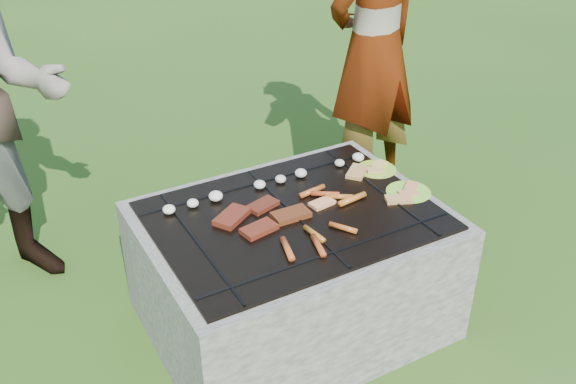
% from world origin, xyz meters
% --- Properties ---
extents(lawn, '(60.00, 60.00, 0.00)m').
position_xyz_m(lawn, '(0.00, 0.00, 0.00)').
color(lawn, '#1F4411').
rests_on(lawn, ground).
extents(fire_pit, '(1.30, 1.00, 0.62)m').
position_xyz_m(fire_pit, '(0.00, 0.00, 0.28)').
color(fire_pit, '#A49B92').
rests_on(fire_pit, ground).
extents(mushrooms, '(1.06, 0.06, 0.05)m').
position_xyz_m(mushrooms, '(0.01, 0.27, 0.63)').
color(mushrooms, white).
rests_on(mushrooms, fire_pit).
extents(pork_slabs, '(0.41, 0.28, 0.02)m').
position_xyz_m(pork_slabs, '(-0.14, 0.04, 0.62)').
color(pork_slabs, '#9C301C').
rests_on(pork_slabs, fire_pit).
extents(sausages, '(0.55, 0.47, 0.03)m').
position_xyz_m(sausages, '(0.10, -0.09, 0.62)').
color(sausages, '#C37020').
rests_on(sausages, fire_pit).
extents(bread_on_grate, '(0.45, 0.43, 0.02)m').
position_xyz_m(bread_on_grate, '(0.38, 0.04, 0.62)').
color(bread_on_grate, '#F8B97F').
rests_on(bread_on_grate, fire_pit).
extents(plate_far, '(0.22, 0.22, 0.03)m').
position_xyz_m(plate_far, '(0.56, 0.16, 0.61)').
color(plate_far, '#D9F33A').
rests_on(plate_far, fire_pit).
extents(plate_near, '(0.22, 0.22, 0.03)m').
position_xyz_m(plate_near, '(0.56, -0.09, 0.61)').
color(plate_near, '#C5FD3C').
rests_on(plate_near, fire_pit).
extents(cook, '(0.78, 0.60, 1.91)m').
position_xyz_m(cook, '(1.02, 0.85, 0.95)').
color(cook, '#A29487').
rests_on(cook, ground).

